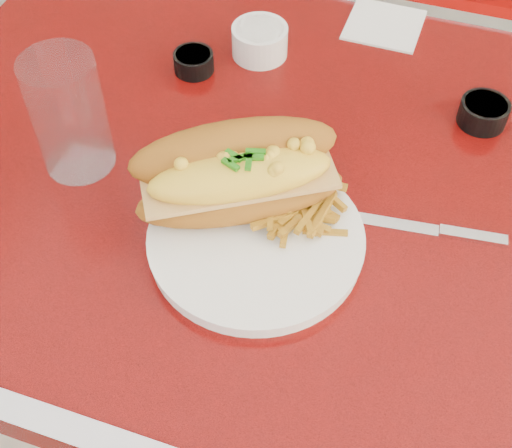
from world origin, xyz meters
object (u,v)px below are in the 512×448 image
(dinner_plate, at_px, (256,240))
(sauce_cup_left, at_px, (194,61))
(knife, at_px, (430,229))
(diner_table, at_px, (315,254))
(sauce_cup_right, at_px, (484,112))
(mac_hoagie, at_px, (238,173))
(gravy_ramekin, at_px, (260,40))
(water_tumbler, at_px, (69,115))
(fork, at_px, (299,226))
(booth_bench_far, at_px, (396,83))

(dinner_plate, distance_m, sauce_cup_left, 0.33)
(sauce_cup_left, height_order, knife, sauce_cup_left)
(diner_table, relative_size, sauce_cup_left, 17.16)
(sauce_cup_right, xyz_separation_m, knife, (-0.03, -0.21, -0.02))
(mac_hoagie, xyz_separation_m, gravy_ramekin, (-0.07, 0.30, -0.04))
(gravy_ramekin, bearing_deg, diner_table, -53.65)
(water_tumbler, bearing_deg, fork, -5.16)
(booth_bench_far, relative_size, mac_hoagie, 4.40)
(mac_hoagie, bearing_deg, sauce_cup_left, 92.03)
(gravy_ramekin, xyz_separation_m, water_tumbler, (-0.15, -0.28, 0.05))
(knife, bearing_deg, fork, -165.11)
(diner_table, height_order, water_tumbler, water_tumbler)
(fork, bearing_deg, gravy_ramekin, 2.32)
(diner_table, xyz_separation_m, sauce_cup_right, (0.18, 0.17, 0.18))
(sauce_cup_left, relative_size, water_tumbler, 0.45)
(gravy_ramekin, distance_m, knife, 0.39)
(water_tumbler, bearing_deg, sauce_cup_right, 26.70)
(sauce_cup_left, xyz_separation_m, knife, (0.38, -0.19, -0.01))
(diner_table, height_order, booth_bench_far, booth_bench_far)
(mac_hoagie, distance_m, water_tumbler, 0.22)
(knife, bearing_deg, booth_bench_far, 93.19)
(dinner_plate, height_order, water_tumbler, water_tumbler)
(knife, bearing_deg, diner_table, 157.43)
(diner_table, bearing_deg, water_tumbler, -166.75)
(diner_table, distance_m, water_tumbler, 0.39)
(booth_bench_far, distance_m, fork, 1.04)
(sauce_cup_right, relative_size, knife, 0.40)
(dinner_plate, bearing_deg, knife, 24.87)
(diner_table, bearing_deg, sauce_cup_left, 148.11)
(booth_bench_far, bearing_deg, knife, -80.42)
(booth_bench_far, bearing_deg, mac_hoagie, -95.30)
(fork, bearing_deg, mac_hoagie, 55.31)
(sauce_cup_left, distance_m, knife, 0.42)
(diner_table, height_order, mac_hoagie, mac_hoagie)
(diner_table, distance_m, knife, 0.22)
(gravy_ramekin, bearing_deg, dinner_plate, -72.03)
(diner_table, distance_m, sauce_cup_left, 0.33)
(dinner_plate, distance_m, gravy_ramekin, 0.36)
(diner_table, bearing_deg, fork, -91.71)
(gravy_ramekin, height_order, knife, gravy_ramekin)
(dinner_plate, bearing_deg, diner_table, 70.66)
(sauce_cup_right, bearing_deg, mac_hoagie, -135.55)
(mac_hoagie, height_order, sauce_cup_right, mac_hoagie)
(diner_table, xyz_separation_m, fork, (-0.00, -0.10, 0.18))
(dinner_plate, bearing_deg, mac_hoagie, 129.32)
(dinner_plate, xyz_separation_m, sauce_cup_left, (-0.19, 0.28, 0.01))
(mac_hoagie, height_order, gravy_ramekin, mac_hoagie)
(booth_bench_far, bearing_deg, sauce_cup_right, -74.73)
(water_tumbler, bearing_deg, booth_bench_far, 70.96)
(mac_hoagie, xyz_separation_m, water_tumbler, (-0.22, 0.01, 0.01))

